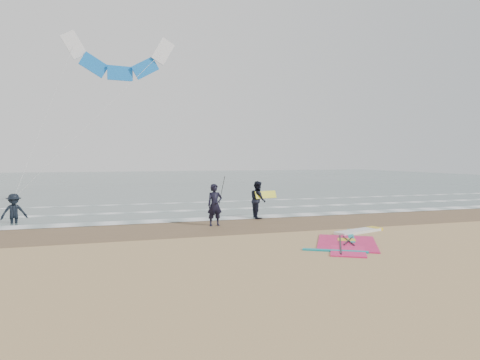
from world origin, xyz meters
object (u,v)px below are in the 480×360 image
object	(u,v)px
person_standing	(215,205)
surf_kite	(120,61)
person_wading	(14,205)
windsurf_rig	(351,240)
person_walking	(258,200)

from	to	relation	value
person_standing	surf_kite	xyz separation A→B (m)	(-3.93, 8.35, 8.18)
person_wading	surf_kite	world-z (taller)	surf_kite
windsurf_rig	surf_kite	distance (m)	18.11
person_walking	surf_kite	distance (m)	12.47
windsurf_rig	person_wading	distance (m)	15.84
person_wading	surf_kite	size ratio (longest dim) A/B	0.19
windsurf_rig	person_standing	xyz separation A→B (m)	(-4.19, 5.02, 0.96)
person_standing	person_wading	distance (m)	9.78
person_standing	person_walking	distance (m)	3.28
person_walking	person_wading	distance (m)	12.04
windsurf_rig	person_standing	world-z (taller)	person_standing
windsurf_rig	person_walking	distance (m)	6.97
person_walking	person_wading	size ratio (longest dim) A/B	1.09
windsurf_rig	person_walking	world-z (taller)	person_walking
surf_kite	person_walking	bearing A→B (deg)	-44.53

